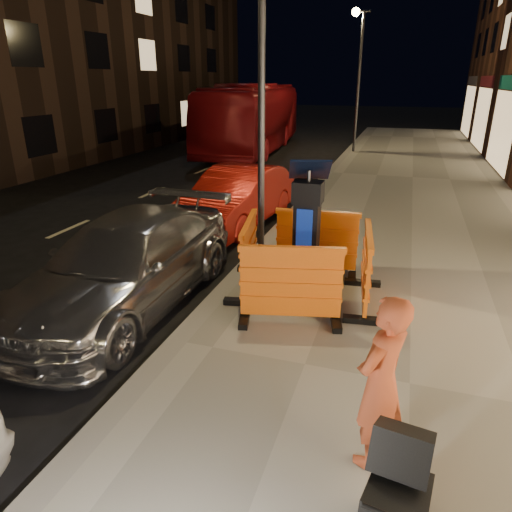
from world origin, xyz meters
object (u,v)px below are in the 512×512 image
(barrier_front, at_px, (291,285))
(car_silver, at_px, (131,303))
(bus_doubledecker, at_px, (253,151))
(man, at_px, (381,383))
(stroller, at_px, (396,506))
(barrier_bldgside, at_px, (366,268))
(car_red, at_px, (238,224))
(parking_kiosk, at_px, (306,234))
(barrier_back, at_px, (317,242))
(barrier_kerbside, at_px, (249,255))

(barrier_front, height_order, car_silver, barrier_front)
(car_silver, xyz_separation_m, bus_doubledecker, (-3.38, 16.68, 0.00))
(man, bearing_deg, car_silver, -90.36)
(man, relative_size, stroller, 1.77)
(barrier_bldgside, height_order, car_red, barrier_bldgside)
(bus_doubledecker, xyz_separation_m, man, (7.42, -18.95, 0.98))
(barrier_front, xyz_separation_m, car_red, (-2.51, 4.66, -0.73))
(parking_kiosk, xyz_separation_m, car_red, (-2.51, 3.71, -1.19))
(car_silver, relative_size, man, 2.93)
(car_silver, height_order, stroller, stroller)
(parking_kiosk, xyz_separation_m, car_silver, (-2.69, -0.91, -1.19))
(car_silver, height_order, bus_doubledecker, bus_doubledecker)
(parking_kiosk, distance_m, stroller, 4.40)
(bus_doubledecker, bearing_deg, barrier_back, -72.74)
(man, bearing_deg, barrier_kerbside, -115.23)
(barrier_bldgside, relative_size, car_silver, 0.31)
(barrier_back, height_order, car_red, barrier_back)
(car_silver, xyz_separation_m, stroller, (4.24, -3.17, 0.62))
(car_silver, relative_size, stroller, 5.18)
(barrier_bldgside, bearing_deg, car_silver, 97.42)
(man, bearing_deg, barrier_back, -133.00)
(barrier_back, relative_size, barrier_bldgside, 1.00)
(barrier_kerbside, xyz_separation_m, stroller, (2.49, -4.08, -0.11))
(barrier_bldgside, bearing_deg, bus_doubledecker, 17.36)
(stroller, bearing_deg, parking_kiosk, 119.70)
(car_silver, bearing_deg, barrier_bldgside, 15.17)
(barrier_kerbside, relative_size, car_red, 0.35)
(stroller, bearing_deg, car_silver, 152.18)
(man, bearing_deg, car_red, -121.81)
(barrier_bldgside, bearing_deg, car_red, 36.35)
(barrier_back, distance_m, car_red, 3.80)
(car_red, distance_m, stroller, 8.80)
(barrier_back, relative_size, car_silver, 0.31)
(car_red, height_order, man, man)
(stroller, bearing_deg, car_red, 126.46)
(barrier_bldgside, xyz_separation_m, car_silver, (-3.64, -0.91, -0.73))
(parking_kiosk, distance_m, barrier_kerbside, 1.06)
(man, xyz_separation_m, stroller, (0.20, -0.90, -0.36))
(car_silver, xyz_separation_m, man, (4.04, -2.27, 0.98))
(bus_doubledecker, xyz_separation_m, stroller, (7.62, -19.85, 0.62))
(bus_doubledecker, bearing_deg, car_red, -78.56)
(barrier_bldgside, height_order, man, man)
(parking_kiosk, relative_size, car_red, 0.48)
(parking_kiosk, height_order, barrier_bldgside, parking_kiosk)
(barrier_front, bearing_deg, stroller, -77.41)
(barrier_kerbside, distance_m, stroller, 4.78)
(barrier_bldgside, distance_m, stroller, 4.13)
(car_red, relative_size, bus_doubledecker, 0.37)
(man, distance_m, stroller, 0.99)
(barrier_bldgside, xyz_separation_m, man, (0.39, -3.18, 0.25))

